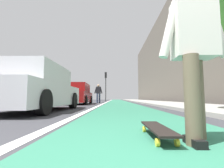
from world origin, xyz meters
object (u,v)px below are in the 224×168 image
at_px(traffic_light, 106,81).
at_px(pedestrian_distant, 98,92).
at_px(parked_car_near, 36,89).
at_px(skateboard, 157,129).
at_px(skater_person, 194,47).
at_px(parked_car_mid, 77,94).

height_order(traffic_light, pedestrian_distant, traffic_light).
distance_m(parked_car_near, pedestrian_distant, 9.23).
bearing_deg(traffic_light, skateboard, -175.07).
distance_m(skater_person, traffic_light, 20.80).
xyz_separation_m(skateboard, parked_car_near, (3.46, 3.07, 0.62)).
height_order(skateboard, pedestrian_distant, pedestrian_distant).
height_order(skater_person, traffic_light, traffic_light).
bearing_deg(pedestrian_distant, parked_car_near, 173.09).
distance_m(skateboard, traffic_light, 20.71).
bearing_deg(traffic_light, parked_car_near, 175.61).
relative_size(parked_car_near, parked_car_mid, 0.96).
bearing_deg(parked_car_near, skateboard, -138.39).
bearing_deg(parked_car_near, pedestrian_distant, -6.91).
xyz_separation_m(skateboard, parked_car_mid, (9.67, 3.19, 0.60)).
bearing_deg(skateboard, traffic_light, 4.93).
bearing_deg(traffic_light, skater_person, -174.15).
xyz_separation_m(parked_car_near, traffic_light, (16.99, -1.31, 2.11)).
bearing_deg(parked_car_mid, traffic_light, -7.54).
distance_m(skateboard, parked_car_near, 4.67).
height_order(skater_person, parked_car_mid, skater_person).
bearing_deg(pedestrian_distant, skater_person, -169.76).
distance_m(skater_person, parked_car_near, 4.97).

